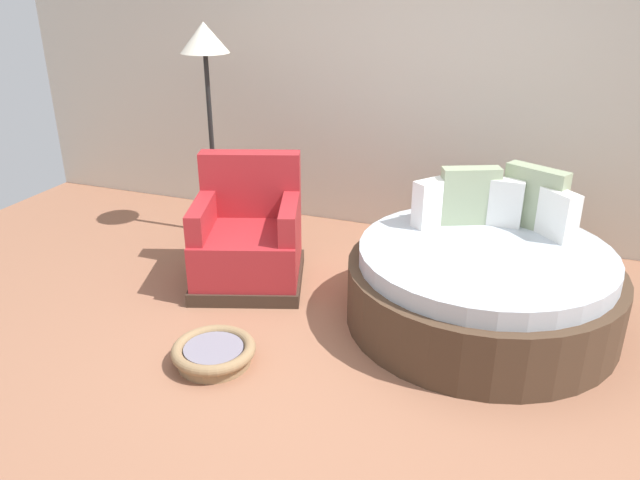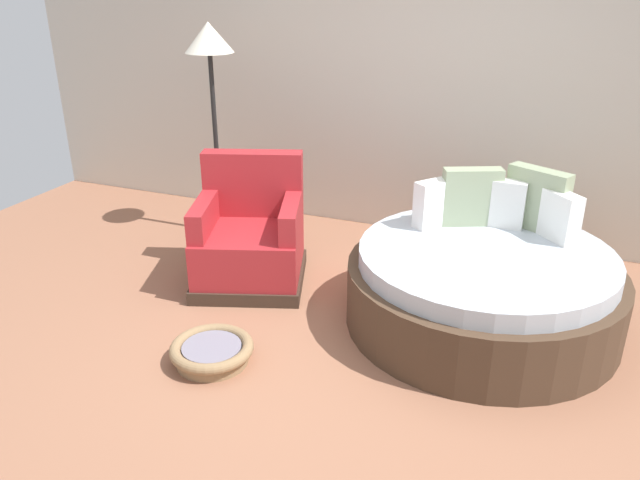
% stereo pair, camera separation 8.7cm
% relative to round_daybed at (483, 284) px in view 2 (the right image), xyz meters
% --- Properties ---
extents(ground_plane, '(8.00, 8.00, 0.02)m').
position_rel_round_daybed_xyz_m(ground_plane, '(-0.74, -0.71, -0.29)').
color(ground_plane, '#936047').
extents(back_wall, '(8.00, 0.12, 2.98)m').
position_rel_round_daybed_xyz_m(back_wall, '(-0.74, 1.47, 1.21)').
color(back_wall, beige).
rests_on(back_wall, ground_plane).
extents(round_daybed, '(1.79, 1.79, 0.97)m').
position_rel_round_daybed_xyz_m(round_daybed, '(0.00, 0.00, 0.00)').
color(round_daybed, '#473323').
rests_on(round_daybed, ground_plane).
extents(red_armchair, '(1.02, 1.02, 0.94)m').
position_rel_round_daybed_xyz_m(red_armchair, '(-1.73, -0.01, 0.05)').
color(red_armchair, '#38281E').
rests_on(red_armchair, ground_plane).
extents(pet_basket, '(0.51, 0.51, 0.13)m').
position_rel_round_daybed_xyz_m(pet_basket, '(-1.44, -1.09, -0.21)').
color(pet_basket, '#8E704C').
rests_on(pet_basket, ground_plane).
extents(floor_lamp, '(0.40, 0.40, 1.82)m').
position_rel_round_daybed_xyz_m(floor_lamp, '(-2.42, 0.73, 1.25)').
color(floor_lamp, black).
rests_on(floor_lamp, ground_plane).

